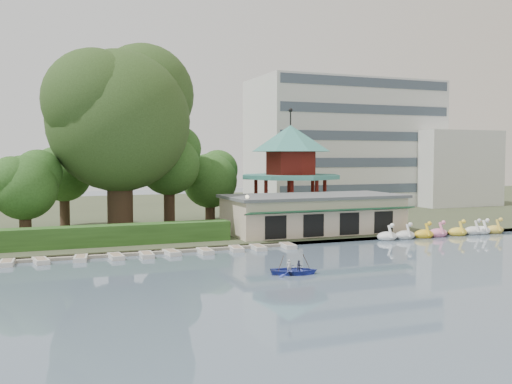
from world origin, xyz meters
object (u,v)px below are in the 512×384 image
boathouse (313,213)px  big_tree (120,112)px  rowboat_with_passengers (294,267)px  pavilion (290,163)px  dock (103,255)px

boathouse → big_tree: big_tree is taller
big_tree → rowboat_with_passengers: size_ratio=3.62×
boathouse → rowboat_with_passengers: boathouse is taller
big_tree → rowboat_with_passengers: (8.57, -23.27, -12.37)m
pavilion → rowboat_with_passengers: 30.49m
rowboat_with_passengers → dock: bearing=133.9°
dock → big_tree: (3.20, 11.03, 12.74)m
boathouse → big_tree: size_ratio=0.94×
pavilion → big_tree: size_ratio=0.68×
pavilion → big_tree: (-20.80, -3.77, 5.37)m
dock → boathouse: size_ratio=1.83×
rowboat_with_passengers → big_tree: bearing=110.2°
pavilion → rowboat_with_passengers: pavilion is taller
big_tree → boathouse: bearing=-18.4°
boathouse → pavilion: pavilion is taller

